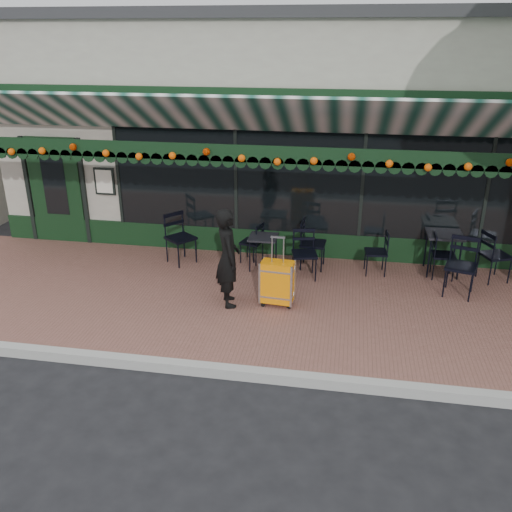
% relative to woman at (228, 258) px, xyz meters
% --- Properties ---
extents(ground, '(80.00, 80.00, 0.00)m').
position_rel_woman_xyz_m(ground, '(0.67, -1.72, -0.96)').
color(ground, black).
rests_on(ground, ground).
extents(sidewalk, '(18.00, 4.00, 0.15)m').
position_rel_woman_xyz_m(sidewalk, '(0.67, 0.28, -0.88)').
color(sidewalk, brown).
rests_on(sidewalk, ground).
extents(curb, '(18.00, 0.16, 0.15)m').
position_rel_woman_xyz_m(curb, '(0.67, -1.80, -0.88)').
color(curb, '#9E9E99').
rests_on(curb, ground).
extents(restaurant_building, '(12.00, 9.60, 4.50)m').
position_rel_woman_xyz_m(restaurant_building, '(0.67, 6.12, 1.31)').
color(restaurant_building, gray).
rests_on(restaurant_building, ground).
extents(woman, '(0.58, 0.69, 1.62)m').
position_rel_woman_xyz_m(woman, '(0.00, 0.00, 0.00)').
color(woman, black).
rests_on(woman, sidewalk).
extents(suitcase, '(0.54, 0.33, 1.18)m').
position_rel_woman_xyz_m(suitcase, '(0.78, 0.09, -0.41)').
color(suitcase, orange).
rests_on(suitcase, sidewalk).
extents(cafe_table_a, '(0.63, 0.63, 0.77)m').
position_rel_woman_xyz_m(cafe_table_a, '(3.58, 1.87, -0.11)').
color(cafe_table_a, black).
rests_on(cafe_table_a, sidewalk).
extents(cafe_table_b, '(0.51, 0.51, 0.64)m').
position_rel_woman_xyz_m(cafe_table_b, '(0.32, 1.53, -0.24)').
color(cafe_table_b, black).
rests_on(cafe_table_b, sidewalk).
extents(chair_a_left, '(0.44, 0.44, 0.81)m').
position_rel_woman_xyz_m(chair_a_left, '(2.38, 1.65, -0.40)').
color(chair_a_left, black).
rests_on(chair_a_left, sidewalk).
extents(chair_a_right, '(0.42, 0.42, 0.84)m').
position_rel_woman_xyz_m(chair_a_right, '(3.57, 1.68, -0.39)').
color(chair_a_right, black).
rests_on(chair_a_right, sidewalk).
extents(chair_a_front, '(0.62, 0.62, 1.00)m').
position_rel_woman_xyz_m(chair_a_front, '(3.74, 0.98, -0.31)').
color(chair_a_front, black).
rests_on(chair_a_front, sidewalk).
extents(chair_a_extra, '(0.60, 0.60, 0.93)m').
position_rel_woman_xyz_m(chair_a_extra, '(4.45, 1.70, -0.34)').
color(chair_a_extra, black).
rests_on(chair_a_extra, sidewalk).
extents(chair_b_left, '(0.48, 0.48, 0.79)m').
position_rel_woman_xyz_m(chair_b_left, '(0.06, 1.81, -0.42)').
color(chair_b_left, black).
rests_on(chair_b_left, sidewalk).
extents(chair_b_right, '(0.49, 0.49, 0.94)m').
position_rel_woman_xyz_m(chair_b_right, '(1.23, 1.72, -0.34)').
color(chair_b_right, black).
rests_on(chair_b_right, sidewalk).
extents(chair_b_front, '(0.53, 0.53, 0.89)m').
position_rel_woman_xyz_m(chair_b_front, '(1.12, 1.23, -0.36)').
color(chair_b_front, black).
rests_on(chair_b_front, sidewalk).
extents(chair_solo, '(0.69, 0.69, 0.98)m').
position_rel_woman_xyz_m(chair_solo, '(-1.27, 1.53, -0.32)').
color(chair_solo, black).
rests_on(chair_solo, sidewalk).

